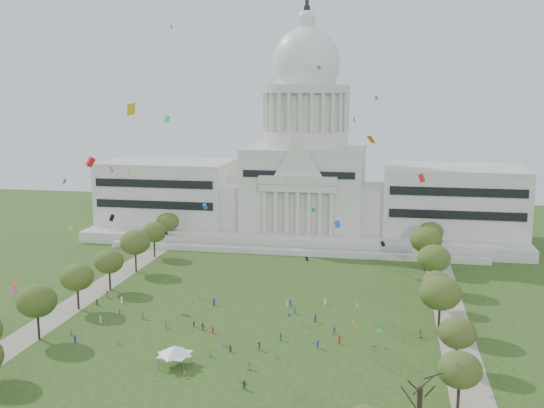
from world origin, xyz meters
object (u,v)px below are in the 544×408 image
Objects in this scene: big_bare_tree at (420,383)px; event_tent at (175,350)px; person_0 at (420,334)px; capitol at (305,178)px.

event_tent is (-47.46, 17.41, -5.32)m from big_bare_tree.
big_bare_tree is 42.71m from person_0.
capitol reaches higher than big_bare_tree.
person_0 is at bearing 26.42° from event_tent.
event_tent is at bearing 159.85° from big_bare_tree.
big_bare_tree is 50.83m from event_tent.
person_0 is at bearing 87.35° from big_bare_tree.
capitol is 125.97m from event_tent.
capitol is 83.89× the size of person_0.
event_tent is at bearing -121.95° from person_0.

